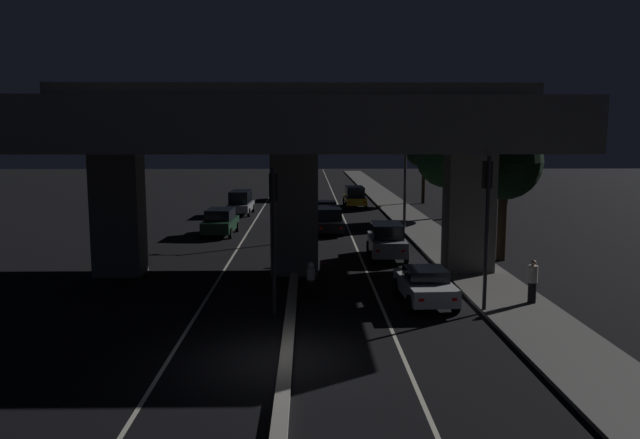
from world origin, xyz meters
name	(u,v)px	position (x,y,z in m)	size (l,w,h in m)	color
ground_plane	(286,360)	(0.00, 0.00, 0.00)	(200.00, 200.00, 0.00)	black
lane_line_left_inner	(261,211)	(-3.33, 35.00, 0.00)	(0.12, 126.00, 0.00)	beige
lane_line_right_inner	(341,211)	(3.33, 35.00, 0.00)	(0.12, 126.00, 0.00)	beige
median_divider	(301,209)	(0.00, 35.00, 0.10)	(0.36, 126.00, 0.20)	gray
sidewalk_right	(413,221)	(8.23, 28.00, 0.06)	(2.90, 126.00, 0.13)	#5B5956
elevated_overpass	(294,134)	(0.00, 11.17, 6.34)	(22.08, 12.71, 8.59)	#5B5956
traffic_light_left_of_median	(274,215)	(-0.58, 4.70, 3.52)	(0.30, 0.49, 5.17)	black
traffic_light_right_of_median	(487,207)	(6.88, 4.69, 3.80)	(0.30, 0.49, 5.60)	black
street_lamp	(402,153)	(6.82, 24.43, 5.10)	(2.05, 0.32, 8.76)	#2D2D30
car_white_lead	(425,285)	(4.98, 5.82, 0.73)	(1.96, 4.05, 1.39)	silver
car_silver_second	(387,240)	(4.66, 14.68, 0.92)	(2.02, 4.20, 1.79)	gray
car_black_third	(328,220)	(1.93, 23.18, 0.85)	(2.03, 4.74, 1.65)	black
car_black_fourth	(324,211)	(1.82, 28.81, 0.75)	(2.09, 4.06, 1.48)	black
car_taxi_yellow_fifth	(355,196)	(4.71, 37.67, 0.96)	(1.92, 4.52, 1.79)	gold
car_dark_green_lead_oncoming	(220,221)	(-4.94, 22.27, 0.87)	(2.06, 4.25, 1.67)	black
car_silver_second_oncoming	(241,202)	(-4.75, 32.54, 1.01)	(1.95, 4.40, 1.91)	gray
car_grey_third_oncoming	(281,191)	(-1.99, 43.75, 0.83)	(2.07, 3.99, 1.60)	#515459
motorcycle_black_filtering_near	(311,282)	(0.72, 7.02, 0.59)	(0.34, 1.78, 1.36)	black
motorcycle_red_filtering_mid	(308,251)	(0.60, 13.46, 0.59)	(0.34, 1.86, 1.37)	black
motorcycle_white_filtering_far	(312,229)	(0.87, 20.65, 0.64)	(0.34, 1.86, 1.50)	black
pedestrian_on_sidewalk	(532,282)	(8.90, 5.46, 0.93)	(0.35, 0.35, 1.61)	black
roadside_tree_kerbside_near	(504,163)	(10.38, 13.97, 4.91)	(3.74, 3.74, 6.83)	#2D2116
roadside_tree_kerbside_mid	(447,156)	(11.00, 29.57, 4.72)	(4.75, 4.75, 7.11)	#38281C
roadside_tree_kerbside_far	(424,147)	(11.27, 40.37, 5.19)	(3.80, 3.80, 7.12)	#2D2116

